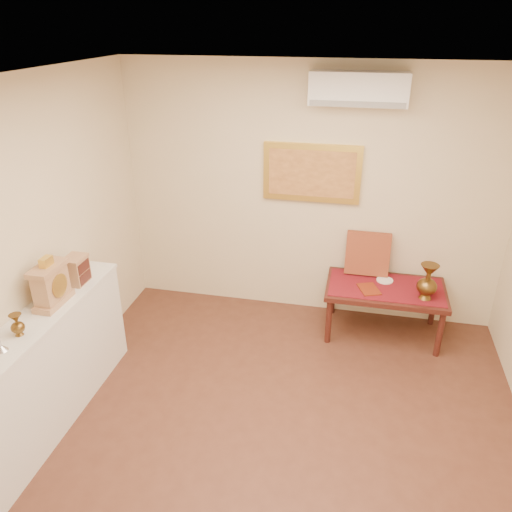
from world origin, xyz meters
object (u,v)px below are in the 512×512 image
(mantel_clock, at_px, (51,284))
(wooden_chest, at_px, (76,270))
(low_table, at_px, (385,293))
(brass_urn_tall, at_px, (428,278))
(display_ledge, at_px, (45,372))

(mantel_clock, bearing_deg, wooden_chest, 89.82)
(low_table, bearing_deg, brass_urn_tall, -22.33)
(mantel_clock, bearing_deg, brass_urn_tall, 26.10)
(display_ledge, bearing_deg, brass_urn_tall, 29.60)
(mantel_clock, xyz_separation_m, wooden_chest, (0.00, 0.36, -0.05))
(brass_urn_tall, xyz_separation_m, display_ledge, (-3.04, -1.73, -0.29))
(wooden_chest, relative_size, low_table, 0.20)
(wooden_chest, bearing_deg, display_ledge, -92.50)
(wooden_chest, xyz_separation_m, low_table, (2.65, 1.27, -0.62))
(mantel_clock, height_order, low_table, mantel_clock)
(brass_urn_tall, xyz_separation_m, mantel_clock, (-3.02, -1.48, 0.38))
(display_ledge, relative_size, low_table, 1.68)
(brass_urn_tall, xyz_separation_m, low_table, (-0.37, 0.15, -0.29))
(mantel_clock, distance_m, wooden_chest, 0.36)
(display_ledge, xyz_separation_m, low_table, (2.67, 1.88, -0.01))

